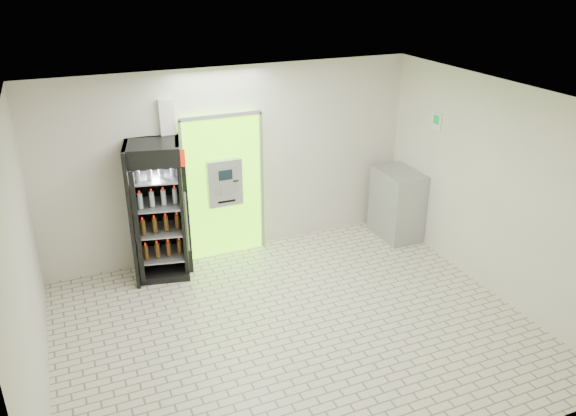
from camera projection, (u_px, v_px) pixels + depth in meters
ground at (296, 329)px, 7.33m from camera, size 6.00×6.00×0.00m
room_shell at (297, 200)px, 6.58m from camera, size 6.00×6.00×6.00m
atm_assembly at (223, 185)px, 8.82m from camera, size 1.30×0.24×2.33m
pillar at (173, 184)px, 8.52m from camera, size 0.22×0.11×2.60m
beverage_cooler at (158, 213)px, 8.28m from camera, size 0.91×0.87×2.08m
steel_cabinet at (397, 204)px, 9.60m from camera, size 0.60×0.89×1.19m
exit_sign at (437, 121)px, 8.71m from camera, size 0.02×0.22×0.26m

